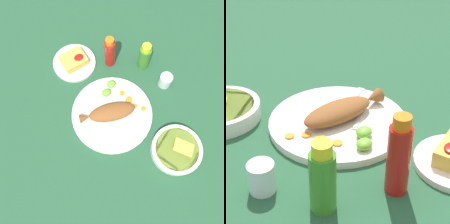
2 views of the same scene
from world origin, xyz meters
TOP-DOWN VIEW (x-y plane):
  - ground_plane at (0.00, 0.00)m, footprint 4.00×4.00m
  - main_plate at (0.00, 0.00)m, footprint 0.33×0.33m
  - fried_fish at (-0.01, 0.00)m, footprint 0.23×0.13m
  - fork_near at (-0.08, -0.02)m, footprint 0.19×0.03m
  - fork_far at (-0.08, 0.03)m, footprint 0.18×0.07m
  - carrot_slice_near at (0.12, -0.05)m, footprint 0.02×0.02m
  - carrot_slice_mid at (0.10, -0.02)m, footprint 0.02×0.02m
  - carrot_slice_far at (0.09, 0.01)m, footprint 0.03×0.03m
  - carrot_slice_extra at (0.08, 0.05)m, footprint 0.02×0.02m
  - lime_wedge_main at (0.07, 0.11)m, footprint 0.04×0.03m
  - lime_wedge_side at (0.03, 0.09)m, footprint 0.04×0.03m
  - hot_sauce_bottle_red at (0.13, 0.22)m, footprint 0.05×0.05m
  - hot_sauce_bottle_green at (0.24, 0.13)m, footprint 0.05×0.05m
  - salt_cup at (0.27, 0.00)m, footprint 0.05×0.05m
  - side_plate_fries at (-0.01, 0.29)m, footprint 0.19×0.19m
  - fries_pile at (-0.01, 0.29)m, footprint 0.10×0.08m
  - guacamole_bowl at (0.13, -0.26)m, footprint 0.20×0.20m

SIDE VIEW (x-z plane):
  - ground_plane at x=0.00m, z-range 0.00..0.00m
  - side_plate_fries at x=-0.01m, z-range 0.00..0.01m
  - main_plate at x=0.00m, z-range 0.00..0.02m
  - fork_near at x=-0.08m, z-range 0.02..0.02m
  - fork_far at x=-0.08m, z-range 0.02..0.02m
  - carrot_slice_near at x=0.12m, z-range 0.02..0.02m
  - carrot_slice_mid at x=0.10m, z-range 0.02..0.02m
  - carrot_slice_far at x=0.09m, z-range 0.02..0.02m
  - carrot_slice_extra at x=0.08m, z-range 0.02..0.02m
  - guacamole_bowl at x=0.13m, z-range 0.00..0.05m
  - salt_cup at x=0.27m, z-range 0.00..0.06m
  - lime_wedge_main at x=0.07m, z-range 0.02..0.04m
  - lime_wedge_side at x=0.03m, z-range 0.02..0.04m
  - fries_pile at x=-0.01m, z-range 0.01..0.05m
  - fried_fish at x=-0.01m, z-range 0.02..0.06m
  - hot_sauce_bottle_green at x=0.24m, z-range 0.00..0.14m
  - hot_sauce_bottle_red at x=0.13m, z-range -0.01..0.16m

